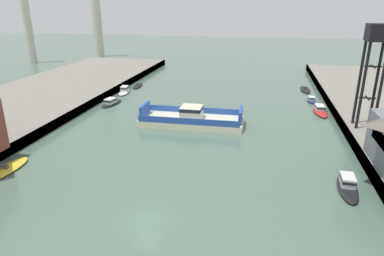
{
  "coord_description": "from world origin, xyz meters",
  "views": [
    {
      "loc": [
        10.23,
        -27.54,
        20.27
      ],
      "look_at": [
        0.0,
        21.85,
        2.0
      ],
      "focal_mm": 32.32,
      "sensor_mm": 36.0,
      "label": 1
    }
  ],
  "objects_px": {
    "moored_boat_mid_right": "(111,102)",
    "smokestack_distant_b": "(96,8)",
    "moored_boat_far_left": "(305,89)",
    "moored_boat_far_right": "(138,86)",
    "chain_ferry": "(191,119)",
    "moored_boat_upstream_a": "(5,170)",
    "moored_boat_near_left": "(311,100)",
    "moored_boat_near_right": "(320,110)",
    "moored_boat_mid_left": "(347,185)",
    "crane_tower": "(376,48)",
    "moored_boat_upstream_b": "(124,91)",
    "smokestack_distant_a": "(26,13)"
  },
  "relations": [
    {
      "from": "moored_boat_mid_right",
      "to": "smokestack_distant_b",
      "type": "xyz_separation_m",
      "value": [
        -33.75,
        64.52,
        17.88
      ]
    },
    {
      "from": "moored_boat_far_left",
      "to": "moored_boat_far_right",
      "type": "relative_size",
      "value": 1.17
    },
    {
      "from": "chain_ferry",
      "to": "moored_boat_upstream_a",
      "type": "distance_m",
      "value": 30.01
    },
    {
      "from": "moored_boat_near_left",
      "to": "moored_boat_far_right",
      "type": "relative_size",
      "value": 0.78
    },
    {
      "from": "moored_boat_upstream_a",
      "to": "moored_boat_near_left",
      "type": "bearing_deg",
      "value": 45.44
    },
    {
      "from": "moored_boat_upstream_a",
      "to": "moored_boat_far_left",
      "type": "bearing_deg",
      "value": 51.79
    },
    {
      "from": "moored_boat_near_right",
      "to": "moored_boat_far_right",
      "type": "relative_size",
      "value": 1.24
    },
    {
      "from": "moored_boat_near_left",
      "to": "moored_boat_mid_left",
      "type": "distance_m",
      "value": 38.77
    },
    {
      "from": "moored_boat_near_left",
      "to": "moored_boat_mid_left",
      "type": "bearing_deg",
      "value": -90.52
    },
    {
      "from": "moored_boat_upstream_a",
      "to": "crane_tower",
      "type": "bearing_deg",
      "value": 25.72
    },
    {
      "from": "chain_ferry",
      "to": "moored_boat_mid_right",
      "type": "height_order",
      "value": "chain_ferry"
    },
    {
      "from": "moored_boat_far_right",
      "to": "smokestack_distant_b",
      "type": "bearing_deg",
      "value": 125.18
    },
    {
      "from": "moored_boat_far_left",
      "to": "moored_boat_upstream_a",
      "type": "height_order",
      "value": "moored_boat_far_left"
    },
    {
      "from": "chain_ferry",
      "to": "smokestack_distant_b",
      "type": "xyz_separation_m",
      "value": [
        -53.03,
        73.48,
        17.39
      ]
    },
    {
      "from": "chain_ferry",
      "to": "moored_boat_mid_right",
      "type": "xyz_separation_m",
      "value": [
        -19.28,
        8.96,
        -0.49
      ]
    },
    {
      "from": "moored_boat_upstream_b",
      "to": "moored_boat_mid_right",
      "type": "bearing_deg",
      "value": -83.85
    },
    {
      "from": "moored_boat_far_right",
      "to": "moored_boat_upstream_b",
      "type": "height_order",
      "value": "moored_boat_upstream_b"
    },
    {
      "from": "moored_boat_far_left",
      "to": "moored_boat_far_right",
      "type": "xyz_separation_m",
      "value": [
        -41.83,
        -4.54,
        -0.03
      ]
    },
    {
      "from": "smokestack_distant_a",
      "to": "moored_boat_upstream_b",
      "type": "bearing_deg",
      "value": -35.58
    },
    {
      "from": "chain_ferry",
      "to": "moored_boat_far_right",
      "type": "bearing_deg",
      "value": 126.97
    },
    {
      "from": "moored_boat_far_left",
      "to": "moored_boat_upstream_a",
      "type": "xyz_separation_m",
      "value": [
        -41.89,
        -53.21,
        -0.01
      ]
    },
    {
      "from": "moored_boat_near_left",
      "to": "smokestack_distant_a",
      "type": "height_order",
      "value": "smokestack_distant_a"
    },
    {
      "from": "moored_boat_near_right",
      "to": "chain_ferry",
      "type": "bearing_deg",
      "value": -152.76
    },
    {
      "from": "moored_boat_mid_left",
      "to": "smokestack_distant_a",
      "type": "xyz_separation_m",
      "value": [
        -91.78,
        72.77,
        16.41
      ]
    },
    {
      "from": "moored_boat_upstream_b",
      "to": "smokestack_distant_b",
      "type": "bearing_deg",
      "value": 120.92
    },
    {
      "from": "moored_boat_far_left",
      "to": "smokestack_distant_a",
      "type": "distance_m",
      "value": 96.29
    },
    {
      "from": "chain_ferry",
      "to": "crane_tower",
      "type": "height_order",
      "value": "crane_tower"
    },
    {
      "from": "moored_boat_near_right",
      "to": "moored_boat_upstream_a",
      "type": "height_order",
      "value": "moored_boat_near_right"
    },
    {
      "from": "moored_boat_mid_right",
      "to": "smokestack_distant_a",
      "type": "xyz_separation_m",
      "value": [
        -50.25,
        45.15,
        16.46
      ]
    },
    {
      "from": "crane_tower",
      "to": "moored_boat_upstream_a",
      "type": "bearing_deg",
      "value": -154.28
    },
    {
      "from": "moored_boat_mid_left",
      "to": "moored_boat_far_right",
      "type": "relative_size",
      "value": 1.12
    },
    {
      "from": "moored_boat_far_right",
      "to": "smokestack_distant_a",
      "type": "bearing_deg",
      "value": 150.6
    },
    {
      "from": "chain_ferry",
      "to": "crane_tower",
      "type": "distance_m",
      "value": 30.93
    },
    {
      "from": "moored_boat_near_left",
      "to": "crane_tower",
      "type": "bearing_deg",
      "value": -74.48
    },
    {
      "from": "moored_boat_near_right",
      "to": "moored_boat_far_right",
      "type": "distance_m",
      "value": 45.04
    },
    {
      "from": "moored_boat_mid_right",
      "to": "moored_boat_far_left",
      "type": "relative_size",
      "value": 0.95
    },
    {
      "from": "chain_ferry",
      "to": "moored_boat_mid_right",
      "type": "distance_m",
      "value": 21.27
    },
    {
      "from": "moored_boat_upstream_b",
      "to": "smokestack_distant_b",
      "type": "distance_m",
      "value": 66.03
    },
    {
      "from": "moored_boat_upstream_a",
      "to": "moored_boat_upstream_b",
      "type": "height_order",
      "value": "moored_boat_upstream_b"
    },
    {
      "from": "chain_ferry",
      "to": "smokestack_distant_b",
      "type": "relative_size",
      "value": 0.52
    },
    {
      "from": "moored_boat_upstream_a",
      "to": "moored_boat_mid_left",
      "type": "bearing_deg",
      "value": 5.56
    },
    {
      "from": "moored_boat_mid_right",
      "to": "moored_boat_upstream_b",
      "type": "bearing_deg",
      "value": 96.15
    },
    {
      "from": "moored_boat_upstream_a",
      "to": "smokestack_distant_a",
      "type": "distance_m",
      "value": 93.16
    },
    {
      "from": "chain_ferry",
      "to": "moored_boat_upstream_b",
      "type": "relative_size",
      "value": 2.83
    },
    {
      "from": "moored_boat_far_right",
      "to": "crane_tower",
      "type": "relative_size",
      "value": 0.4
    },
    {
      "from": "moored_boat_mid_right",
      "to": "moored_boat_upstream_b",
      "type": "distance_m",
      "value": 10.03
    },
    {
      "from": "moored_boat_mid_right",
      "to": "smokestack_distant_b",
      "type": "height_order",
      "value": "smokestack_distant_b"
    },
    {
      "from": "moored_boat_mid_left",
      "to": "moored_boat_upstream_b",
      "type": "bearing_deg",
      "value": 138.58
    },
    {
      "from": "moored_boat_near_left",
      "to": "moored_boat_near_right",
      "type": "height_order",
      "value": "moored_boat_near_right"
    },
    {
      "from": "crane_tower",
      "to": "smokestack_distant_b",
      "type": "distance_m",
      "value": 109.39
    }
  ]
}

